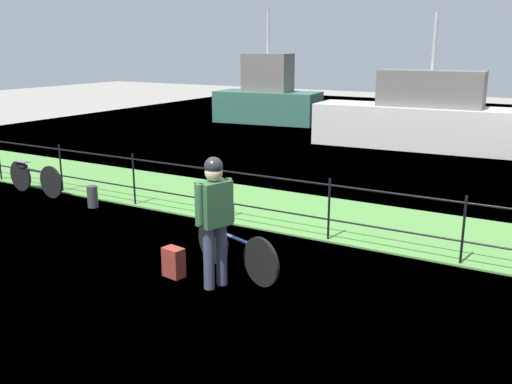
{
  "coord_description": "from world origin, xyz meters",
  "views": [
    {
      "loc": [
        4.25,
        -5.61,
        2.99
      ],
      "look_at": [
        0.23,
        1.28,
        0.9
      ],
      "focal_mm": 39.53,
      "sensor_mm": 36.0,
      "label": 1
    }
  ],
  "objects_px": {
    "moored_boat_near": "(268,98)",
    "cyclist_person": "(214,211)",
    "bicycle_main": "(235,249)",
    "wooden_crate": "(218,212)",
    "terrier_dog": "(218,197)",
    "backpack_on_paving": "(174,262)",
    "moored_boat_far": "(428,120)",
    "mooring_bollard": "(93,197)",
    "bicycle_parked": "(35,178)"
  },
  "relations": [
    {
      "from": "moored_boat_near",
      "to": "cyclist_person",
      "type": "bearing_deg",
      "value": -63.25
    },
    {
      "from": "bicycle_main",
      "to": "wooden_crate",
      "type": "distance_m",
      "value": 0.57
    },
    {
      "from": "terrier_dog",
      "to": "cyclist_person",
      "type": "bearing_deg",
      "value": -60.22
    },
    {
      "from": "terrier_dog",
      "to": "moored_boat_near",
      "type": "xyz_separation_m",
      "value": [
        -6.7,
        13.37,
        -0.03
      ]
    },
    {
      "from": "backpack_on_paving",
      "to": "moored_boat_far",
      "type": "xyz_separation_m",
      "value": [
        0.5,
        11.34,
        0.65
      ]
    },
    {
      "from": "wooden_crate",
      "to": "moored_boat_near",
      "type": "distance_m",
      "value": 14.94
    },
    {
      "from": "mooring_bollard",
      "to": "bicycle_parked",
      "type": "relative_size",
      "value": 0.25
    },
    {
      "from": "bicycle_parked",
      "to": "backpack_on_paving",
      "type": "bearing_deg",
      "value": -20.71
    },
    {
      "from": "bicycle_main",
      "to": "moored_boat_near",
      "type": "xyz_separation_m",
      "value": [
        -7.03,
        13.48,
        0.62
      ]
    },
    {
      "from": "bicycle_main",
      "to": "moored_boat_far",
      "type": "bearing_deg",
      "value": 90.77
    },
    {
      "from": "terrier_dog",
      "to": "moored_boat_near",
      "type": "distance_m",
      "value": 14.95
    },
    {
      "from": "cyclist_person",
      "to": "backpack_on_paving",
      "type": "distance_m",
      "value": 1.04
    },
    {
      "from": "wooden_crate",
      "to": "terrier_dog",
      "type": "xyz_separation_m",
      "value": [
        0.02,
        -0.01,
        0.21
      ]
    },
    {
      "from": "mooring_bollard",
      "to": "moored_boat_near",
      "type": "bearing_deg",
      "value": 103.84
    },
    {
      "from": "cyclist_person",
      "to": "moored_boat_near",
      "type": "height_order",
      "value": "moored_boat_near"
    },
    {
      "from": "bicycle_main",
      "to": "moored_boat_far",
      "type": "relative_size",
      "value": 0.24
    },
    {
      "from": "wooden_crate",
      "to": "mooring_bollard",
      "type": "bearing_deg",
      "value": 161.82
    },
    {
      "from": "mooring_bollard",
      "to": "moored_boat_far",
      "type": "relative_size",
      "value": 0.06
    },
    {
      "from": "wooden_crate",
      "to": "moored_boat_far",
      "type": "xyz_separation_m",
      "value": [
        0.21,
        10.72,
        0.07
      ]
    },
    {
      "from": "terrier_dog",
      "to": "moored_boat_far",
      "type": "distance_m",
      "value": 10.73
    },
    {
      "from": "bicycle_parked",
      "to": "moored_boat_far",
      "type": "relative_size",
      "value": 0.25
    },
    {
      "from": "bicycle_main",
      "to": "moored_boat_near",
      "type": "height_order",
      "value": "moored_boat_near"
    },
    {
      "from": "wooden_crate",
      "to": "backpack_on_paving",
      "type": "height_order",
      "value": "wooden_crate"
    },
    {
      "from": "moored_boat_far",
      "to": "cyclist_person",
      "type": "bearing_deg",
      "value": -89.21
    },
    {
      "from": "moored_boat_far",
      "to": "terrier_dog",
      "type": "bearing_deg",
      "value": -90.98
    },
    {
      "from": "cyclist_person",
      "to": "moored_boat_far",
      "type": "xyz_separation_m",
      "value": [
        -0.16,
        11.32,
        -0.15
      ]
    },
    {
      "from": "cyclist_person",
      "to": "moored_boat_far",
      "type": "relative_size",
      "value": 0.25
    },
    {
      "from": "moored_boat_far",
      "to": "bicycle_main",
      "type": "bearing_deg",
      "value": -89.23
    },
    {
      "from": "bicycle_main",
      "to": "cyclist_person",
      "type": "xyz_separation_m",
      "value": [
        0.01,
        -0.48,
        0.66
      ]
    },
    {
      "from": "backpack_on_paving",
      "to": "bicycle_parked",
      "type": "xyz_separation_m",
      "value": [
        -5.12,
        1.94,
        0.15
      ]
    },
    {
      "from": "wooden_crate",
      "to": "backpack_on_paving",
      "type": "xyz_separation_m",
      "value": [
        -0.29,
        -0.63,
        -0.58
      ]
    },
    {
      "from": "terrier_dog",
      "to": "bicycle_parked",
      "type": "height_order",
      "value": "terrier_dog"
    },
    {
      "from": "terrier_dog",
      "to": "moored_boat_near",
      "type": "bearing_deg",
      "value": 116.61
    },
    {
      "from": "wooden_crate",
      "to": "moored_boat_far",
      "type": "distance_m",
      "value": 10.72
    },
    {
      "from": "wooden_crate",
      "to": "mooring_bollard",
      "type": "xyz_separation_m",
      "value": [
        -3.68,
        1.21,
        -0.57
      ]
    },
    {
      "from": "mooring_bollard",
      "to": "moored_boat_near",
      "type": "relative_size",
      "value": 0.1
    },
    {
      "from": "bicycle_main",
      "to": "backpack_on_paving",
      "type": "bearing_deg",
      "value": -141.93
    },
    {
      "from": "bicycle_main",
      "to": "cyclist_person",
      "type": "relative_size",
      "value": 0.95
    },
    {
      "from": "wooden_crate",
      "to": "moored_boat_far",
      "type": "relative_size",
      "value": 0.05
    },
    {
      "from": "wooden_crate",
      "to": "terrier_dog",
      "type": "distance_m",
      "value": 0.21
    },
    {
      "from": "terrier_dog",
      "to": "mooring_bollard",
      "type": "height_order",
      "value": "terrier_dog"
    },
    {
      "from": "wooden_crate",
      "to": "moored_boat_near",
      "type": "height_order",
      "value": "moored_boat_near"
    },
    {
      "from": "bicycle_parked",
      "to": "moored_boat_far",
      "type": "xyz_separation_m",
      "value": [
        5.62,
        9.41,
        0.51
      ]
    },
    {
      "from": "wooden_crate",
      "to": "bicycle_parked",
      "type": "relative_size",
      "value": 0.22
    },
    {
      "from": "backpack_on_paving",
      "to": "mooring_bollard",
      "type": "xyz_separation_m",
      "value": [
        -3.39,
        1.84,
        0.01
      ]
    },
    {
      "from": "bicycle_main",
      "to": "mooring_bollard",
      "type": "xyz_separation_m",
      "value": [
        -4.03,
        1.33,
        -0.14
      ]
    },
    {
      "from": "backpack_on_paving",
      "to": "mooring_bollard",
      "type": "relative_size",
      "value": 0.97
    },
    {
      "from": "terrier_dog",
      "to": "mooring_bollard",
      "type": "bearing_deg",
      "value": 161.81
    },
    {
      "from": "bicycle_main",
      "to": "wooden_crate",
      "type": "xyz_separation_m",
      "value": [
        -0.35,
        0.12,
        0.44
      ]
    },
    {
      "from": "mooring_bollard",
      "to": "moored_boat_near",
      "type": "distance_m",
      "value": 12.54
    }
  ]
}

